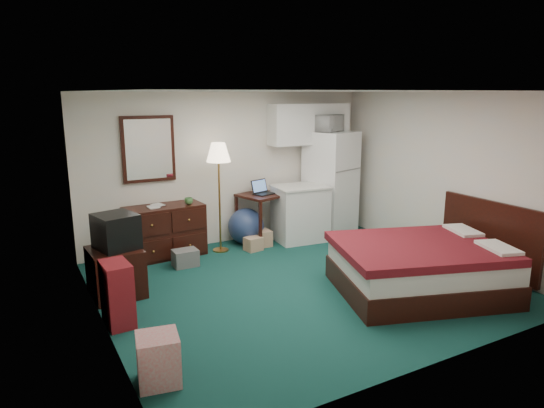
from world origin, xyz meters
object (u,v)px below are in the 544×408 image
desk (261,218)px  bed (420,268)px  dresser (165,231)px  floor_lamp (219,198)px  tv_stand (116,272)px  suitcase (117,294)px  fridge (331,183)px  kitchen_counter (300,214)px

desk → bed: size_ratio=0.41×
dresser → bed: bearing=-54.0°
floor_lamp → tv_stand: 2.15m
floor_lamp → desk: (0.80, 0.12, -0.45)m
suitcase → bed: bearing=-18.2°
dresser → fridge: 3.08m
floor_lamp → fridge: bearing=1.8°
dresser → suitcase: bearing=-123.0°
bed → tv_stand: 3.82m
floor_lamp → desk: bearing=8.5°
desk → tv_stand: bearing=-172.8°
kitchen_counter → tv_stand: 3.37m
fridge → suitcase: size_ratio=2.56×
floor_lamp → tv_stand: bearing=-151.7°
kitchen_counter → fridge: bearing=19.7°
desk → kitchen_counter: bearing=-36.8°
dresser → suitcase: (-1.13, -1.99, -0.05)m
dresser → suitcase: 2.28m
floor_lamp → suitcase: (-1.97, -1.82, -0.51)m
bed → fridge: bearing=95.8°
dresser → fridge: (3.03, -0.10, 0.51)m
bed → tv_stand: size_ratio=3.04×
kitchen_counter → suitcase: (-3.40, -1.69, -0.11)m
fridge → tv_stand: (-4.01, -1.05, -0.61)m
desk → tv_stand: desk is taller
dresser → floor_lamp: floor_lamp is taller
desk → bed: bearing=-90.9°
dresser → tv_stand: bearing=-133.7°
kitchen_counter → tv_stand: kitchen_counter is taller
kitchen_counter → fridge: 0.90m
kitchen_counter → tv_stand: (-3.25, -0.86, -0.16)m
floor_lamp → desk: floor_lamp is taller
dresser → desk: bearing=-5.2°
dresser → kitchen_counter: size_ratio=1.28×
dresser → suitcase: size_ratio=1.66×
bed → suitcase: bearing=-176.7°
desk → tv_stand: 2.85m
bed → suitcase: 3.65m
dresser → desk: 1.65m
dresser → kitchen_counter: 2.30m
bed → tv_stand: bearing=170.6°
dresser → floor_lamp: size_ratio=0.68×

